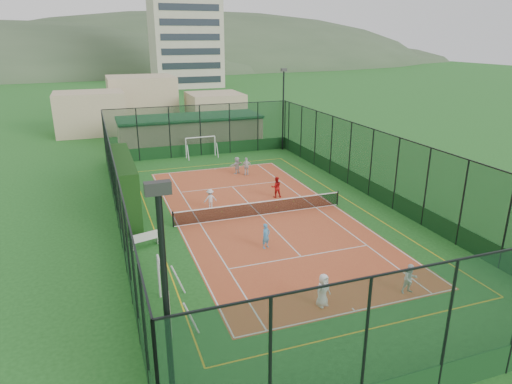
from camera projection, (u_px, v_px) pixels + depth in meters
ground at (260, 215)px, 30.34m from camera, size 300.00×300.00×0.00m
court_slab at (260, 215)px, 30.33m from camera, size 11.17×23.97×0.01m
tennis_net at (260, 208)px, 30.16m from camera, size 11.67×0.12×1.06m
perimeter_fence at (260, 179)px, 29.52m from camera, size 18.12×34.12×5.00m
floodlight_sw at (169, 338)px, 11.47m from camera, size 0.60×0.26×8.25m
floodlight_ne at (283, 110)px, 46.52m from camera, size 0.60×0.26×8.25m
clubhouse at (190, 130)px, 49.40m from camera, size 15.20×7.20×3.15m
apartment_tower at (184, 18)px, 102.27m from camera, size 15.00×12.00×30.00m
distant_hills at (116, 69)px, 163.83m from camera, size 200.00×60.00×24.00m
hedge_left at (124, 185)px, 30.44m from camera, size 1.30×8.63×3.78m
white_bench at (144, 239)px, 25.71m from camera, size 1.72×0.89×0.93m
futsal_goal_near at (164, 294)px, 19.08m from camera, size 3.31×1.03×2.12m
futsal_goal_far at (201, 147)px, 44.65m from camera, size 3.06×0.99×1.95m
child_near_left at (323, 290)px, 19.92m from camera, size 0.87×0.69×1.54m
child_near_mid at (266, 236)px, 25.44m from camera, size 0.62×0.53×1.45m
child_near_right at (410, 279)px, 20.94m from camera, size 0.74×0.60×1.45m
child_far_left at (210, 199)px, 31.28m from camera, size 0.94×0.59×1.40m
child_far_right at (246, 166)px, 38.78m from camera, size 0.91×0.40×1.54m
child_far_back at (237, 165)px, 39.23m from camera, size 1.42×1.03×1.48m
coach at (276, 187)px, 33.46m from camera, size 0.83×0.69×1.56m
tennis_balls at (270, 205)px, 32.06m from camera, size 5.48×1.22×0.07m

